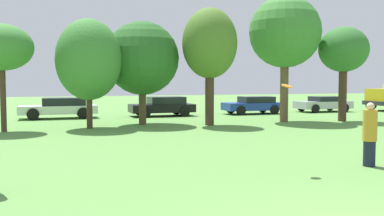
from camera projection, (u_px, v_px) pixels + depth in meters
The scene contains 12 objects.
person_catcher at pixel (370, 135), 11.41m from camera, with size 0.37×0.37×1.71m.
frisbee at pixel (287, 86), 10.64m from camera, with size 0.28×0.27×0.13m.
tree_1 at pixel (2, 48), 19.01m from camera, with size 2.74×2.74×4.81m.
tree_2 at pixel (89, 60), 20.34m from camera, with size 3.11×3.11×5.22m.
tree_3 at pixel (142, 58), 22.12m from camera, with size 3.81×3.81×5.35m.
tree_4 at pixel (210, 44), 21.80m from camera, with size 2.82×2.82×5.99m.
tree_5 at pixel (285, 33), 23.63m from camera, with size 3.97×3.97×6.96m.
tree_6 at pixel (344, 51), 23.97m from camera, with size 2.75×2.75×5.30m.
parked_car_white at pixel (60, 107), 25.93m from camera, with size 4.58×2.02×1.25m.
parked_car_black at pixel (163, 106), 27.66m from camera, with size 4.13×2.09×1.25m.
parked_car_blue at pixel (253, 105), 29.48m from camera, with size 4.06×1.92×1.20m.
parked_car_silver at pixel (324, 103), 31.52m from camera, with size 4.08×1.98×1.13m.
Camera 1 is at (-4.40, -4.86, 2.29)m, focal length 40.10 mm.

